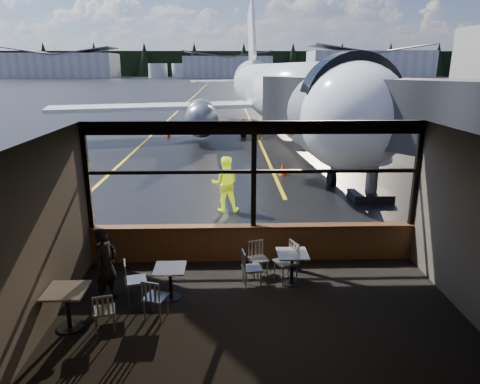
{
  "coord_description": "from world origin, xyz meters",
  "views": [
    {
      "loc": [
        -0.64,
        -9.9,
        4.71
      ],
      "look_at": [
        -0.3,
        1.0,
        1.5
      ],
      "focal_mm": 32.0,
      "sensor_mm": 36.0,
      "label": 1
    }
  ],
  "objects_px": {
    "airliner": "(281,53)",
    "ground_crew": "(225,184)",
    "chair_mid_s": "(156,297)",
    "chair_mid_w": "(136,280)",
    "cafe_table_mid": "(171,283)",
    "cafe_table_left": "(68,309)",
    "cone_nose": "(283,169)",
    "chair_near_n": "(258,260)",
    "chair_near_w": "(252,269)",
    "chair_left_s": "(104,311)",
    "passenger": "(106,266)",
    "chair_near_e": "(286,262)",
    "cafe_table_near": "(292,268)",
    "cone_wing": "(168,133)"
  },
  "relations": [
    {
      "from": "chair_left_s",
      "to": "ground_crew",
      "type": "relative_size",
      "value": 0.43
    },
    {
      "from": "airliner",
      "to": "ground_crew",
      "type": "distance_m",
      "value": 16.2
    },
    {
      "from": "airliner",
      "to": "chair_near_n",
      "type": "height_order",
      "value": "airliner"
    },
    {
      "from": "cafe_table_mid",
      "to": "cone_nose",
      "type": "xyz_separation_m",
      "value": [
        3.73,
        10.57,
        -0.07
      ]
    },
    {
      "from": "cafe_table_mid",
      "to": "chair_left_s",
      "type": "distance_m",
      "value": 1.55
    },
    {
      "from": "cone_wing",
      "to": "cafe_table_left",
      "type": "bearing_deg",
      "value": -87.2
    },
    {
      "from": "airliner",
      "to": "chair_near_e",
      "type": "bearing_deg",
      "value": -99.93
    },
    {
      "from": "cafe_table_mid",
      "to": "cone_nose",
      "type": "height_order",
      "value": "cafe_table_mid"
    },
    {
      "from": "chair_left_s",
      "to": "cafe_table_mid",
      "type": "bearing_deg",
      "value": 31.34
    },
    {
      "from": "cafe_table_left",
      "to": "cone_nose",
      "type": "bearing_deg",
      "value": 64.67
    },
    {
      "from": "airliner",
      "to": "chair_left_s",
      "type": "relative_size",
      "value": 44.48
    },
    {
      "from": "cafe_table_near",
      "to": "cafe_table_left",
      "type": "distance_m",
      "value": 4.68
    },
    {
      "from": "cafe_table_left",
      "to": "ground_crew",
      "type": "relative_size",
      "value": 0.43
    },
    {
      "from": "cafe_table_left",
      "to": "chair_mid_w",
      "type": "bearing_deg",
      "value": 43.07
    },
    {
      "from": "cone_wing",
      "to": "passenger",
      "type": "bearing_deg",
      "value": -85.86
    },
    {
      "from": "chair_near_w",
      "to": "ground_crew",
      "type": "height_order",
      "value": "ground_crew"
    },
    {
      "from": "cafe_table_mid",
      "to": "chair_near_w",
      "type": "bearing_deg",
      "value": 14.6
    },
    {
      "from": "chair_near_n",
      "to": "chair_mid_w",
      "type": "relative_size",
      "value": 0.93
    },
    {
      "from": "cafe_table_near",
      "to": "chair_near_e",
      "type": "relative_size",
      "value": 0.78
    },
    {
      "from": "chair_left_s",
      "to": "cone_nose",
      "type": "height_order",
      "value": "chair_left_s"
    },
    {
      "from": "passenger",
      "to": "ground_crew",
      "type": "distance_m",
      "value": 6.24
    },
    {
      "from": "chair_near_n",
      "to": "chair_near_w",
      "type": "bearing_deg",
      "value": 52.26
    },
    {
      "from": "chair_near_e",
      "to": "chair_left_s",
      "type": "xyz_separation_m",
      "value": [
        -3.59,
        -1.77,
        -0.07
      ]
    },
    {
      "from": "cafe_table_near",
      "to": "chair_near_n",
      "type": "distance_m",
      "value": 0.82
    },
    {
      "from": "chair_near_n",
      "to": "chair_left_s",
      "type": "distance_m",
      "value": 3.63
    },
    {
      "from": "cafe_table_mid",
      "to": "chair_near_n",
      "type": "distance_m",
      "value": 2.13
    },
    {
      "from": "chair_near_e",
      "to": "chair_near_w",
      "type": "distance_m",
      "value": 0.8
    },
    {
      "from": "cafe_table_mid",
      "to": "ground_crew",
      "type": "distance_m",
      "value": 5.83
    },
    {
      "from": "airliner",
      "to": "chair_left_s",
      "type": "height_order",
      "value": "airliner"
    },
    {
      "from": "airliner",
      "to": "cone_wing",
      "type": "relative_size",
      "value": 84.48
    },
    {
      "from": "cafe_table_mid",
      "to": "chair_mid_w",
      "type": "xyz_separation_m",
      "value": [
        -0.71,
        -0.05,
        0.09
      ]
    },
    {
      "from": "cone_wing",
      "to": "chair_near_n",
      "type": "bearing_deg",
      "value": -77.11
    },
    {
      "from": "chair_near_n",
      "to": "chair_mid_s",
      "type": "xyz_separation_m",
      "value": [
        -2.11,
        -1.65,
        0.01
      ]
    },
    {
      "from": "chair_near_w",
      "to": "passenger",
      "type": "relative_size",
      "value": 0.54
    },
    {
      "from": "chair_near_n",
      "to": "cone_wing",
      "type": "height_order",
      "value": "chair_near_n"
    },
    {
      "from": "chair_mid_s",
      "to": "chair_mid_w",
      "type": "xyz_separation_m",
      "value": [
        -0.51,
        0.67,
        0.02
      ]
    },
    {
      "from": "cafe_table_mid",
      "to": "passenger",
      "type": "relative_size",
      "value": 0.44
    },
    {
      "from": "chair_near_w",
      "to": "cone_nose",
      "type": "relative_size",
      "value": 1.5
    },
    {
      "from": "cone_nose",
      "to": "chair_mid_w",
      "type": "bearing_deg",
      "value": -112.7
    },
    {
      "from": "chair_mid_s",
      "to": "ground_crew",
      "type": "bearing_deg",
      "value": 96.99
    },
    {
      "from": "chair_left_s",
      "to": "ground_crew",
      "type": "xyz_separation_m",
      "value": [
        2.21,
        6.81,
        0.53
      ]
    },
    {
      "from": "airliner",
      "to": "cafe_table_mid",
      "type": "xyz_separation_m",
      "value": [
        -4.73,
        -20.81,
        -5.17
      ]
    },
    {
      "from": "chair_mid_s",
      "to": "chair_near_e",
      "type": "bearing_deg",
      "value": 45.46
    },
    {
      "from": "chair_near_n",
      "to": "cone_wing",
      "type": "relative_size",
      "value": 1.94
    },
    {
      "from": "chair_left_s",
      "to": "passenger",
      "type": "xyz_separation_m",
      "value": [
        -0.21,
        1.06,
        0.39
      ]
    },
    {
      "from": "cafe_table_left",
      "to": "chair_near_n",
      "type": "distance_m",
      "value": 4.17
    },
    {
      "from": "cone_wing",
      "to": "airliner",
      "type": "bearing_deg",
      "value": -7.91
    },
    {
      "from": "cafe_table_near",
      "to": "cafe_table_mid",
      "type": "distance_m",
      "value": 2.7
    },
    {
      "from": "ground_crew",
      "to": "chair_near_n",
      "type": "bearing_deg",
      "value": 99.15
    },
    {
      "from": "cafe_table_left",
      "to": "chair_left_s",
      "type": "bearing_deg",
      "value": -7.23
    }
  ]
}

